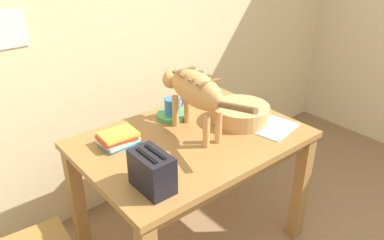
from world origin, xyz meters
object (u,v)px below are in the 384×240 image
at_px(coffee_mug, 173,106).
at_px(wicker_basket, 241,113).
at_px(cat, 194,91).
at_px(book_stack, 118,139).
at_px(dining_table, 192,152).
at_px(magazine, 274,128).
at_px(saucer_bowl, 172,115).
at_px(toaster, 152,171).

bearing_deg(coffee_mug, wicker_basket, -47.14).
relative_size(cat, book_stack, 3.66).
bearing_deg(dining_table, book_stack, 152.41).
height_order(cat, magazine, cat).
xyz_separation_m(dining_table, cat, (0.04, 0.03, 0.34)).
height_order(coffee_mug, wicker_basket, coffee_mug).
bearing_deg(book_stack, cat, -21.24).
bearing_deg(wicker_basket, cat, 167.10).
height_order(saucer_bowl, toaster, toaster).
height_order(dining_table, wicker_basket, wicker_basket).
height_order(magazine, book_stack, book_stack).
distance_m(saucer_bowl, coffee_mug, 0.06).
xyz_separation_m(dining_table, coffee_mug, (0.06, 0.25, 0.17)).
bearing_deg(wicker_basket, magazine, -65.19).
xyz_separation_m(saucer_bowl, wicker_basket, (0.27, -0.29, 0.04)).
bearing_deg(saucer_bowl, magazine, -52.90).
bearing_deg(wicker_basket, toaster, -164.85).
bearing_deg(wicker_basket, book_stack, 162.26).
relative_size(book_stack, toaster, 0.99).
distance_m(coffee_mug, wicker_basket, 0.39).
xyz_separation_m(dining_table, magazine, (0.41, -0.22, 0.10)).
xyz_separation_m(coffee_mug, magazine, (0.35, -0.47, -0.07)).
relative_size(book_stack, wicker_basket, 0.61).
height_order(dining_table, saucer_bowl, saucer_bowl).
bearing_deg(toaster, coffee_mug, 45.92).
distance_m(magazine, toaster, 0.83).
xyz_separation_m(dining_table, saucer_bowl, (0.06, 0.25, 0.11)).
relative_size(magazine, book_stack, 1.29).
relative_size(coffee_mug, magazine, 0.52).
relative_size(saucer_bowl, toaster, 0.91).
relative_size(cat, magazine, 2.85).
distance_m(saucer_bowl, toaster, 0.68).
bearing_deg(magazine, saucer_bowl, 115.96).
bearing_deg(toaster, saucer_bowl, 46.14).
bearing_deg(magazine, book_stack, 141.20).
relative_size(dining_table, wicker_basket, 3.65).
bearing_deg(coffee_mug, magazine, -53.18).
bearing_deg(dining_table, cat, 35.84).
bearing_deg(toaster, book_stack, 80.33).
relative_size(saucer_bowl, magazine, 0.71).
relative_size(dining_table, toaster, 5.89).
distance_m(book_stack, wicker_basket, 0.71).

